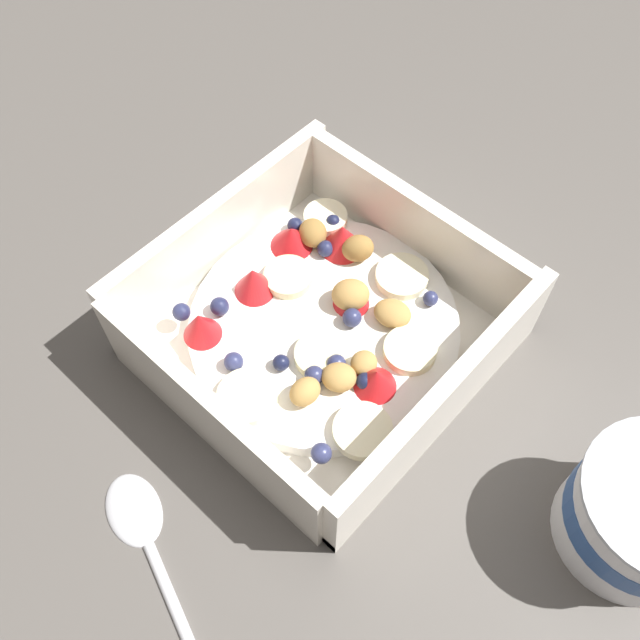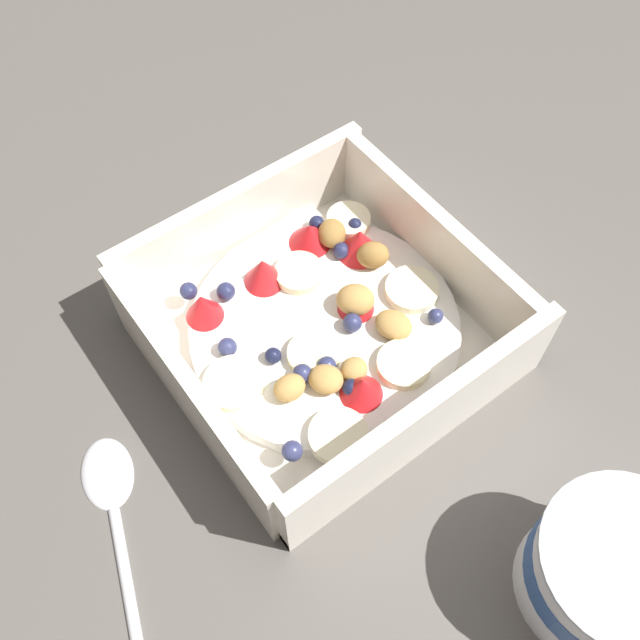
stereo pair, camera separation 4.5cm
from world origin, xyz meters
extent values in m
plane|color=#56514C|center=(0.00, 0.00, 0.00)|extent=(2.40, 2.40, 0.00)
cube|color=white|center=(0.00, 0.02, 0.01)|extent=(0.20, 0.20, 0.01)
cube|color=white|center=(0.00, -0.08, 0.03)|extent=(0.20, 0.01, 0.07)
cube|color=white|center=(0.00, 0.12, 0.03)|extent=(0.20, 0.01, 0.07)
cube|color=white|center=(-0.09, 0.02, 0.03)|extent=(0.01, 0.18, 0.07)
cube|color=white|center=(0.10, 0.02, 0.03)|extent=(0.01, 0.18, 0.07)
cylinder|color=white|center=(0.00, 0.02, 0.02)|extent=(0.18, 0.18, 0.01)
cylinder|color=beige|center=(-0.01, -0.02, 0.03)|extent=(0.05, 0.05, 0.01)
cylinder|color=#F4EAB7|center=(-0.02, 0.08, 0.03)|extent=(0.05, 0.05, 0.01)
cylinder|color=#F4EAB7|center=(0.07, 0.02, 0.03)|extent=(0.05, 0.05, 0.01)
cylinder|color=#F7EFC6|center=(-0.06, 0.04, 0.03)|extent=(0.05, 0.05, 0.01)
cylinder|color=#F7EFC6|center=(0.04, 0.09, 0.03)|extent=(0.05, 0.05, 0.01)
cylinder|color=beige|center=(0.02, 0.04, 0.03)|extent=(0.05, 0.05, 0.01)
cylinder|color=#F7EFC6|center=(-0.07, -0.04, 0.03)|extent=(0.04, 0.04, 0.01)
cone|color=red|center=(-0.05, -0.01, 0.03)|extent=(0.04, 0.04, 0.02)
cone|color=red|center=(-0.02, 0.02, 0.03)|extent=(0.03, 0.03, 0.02)
cone|color=red|center=(0.06, -0.03, 0.03)|extent=(0.04, 0.04, 0.02)
cone|color=red|center=(0.01, -0.03, 0.03)|extent=(0.04, 0.04, 0.02)
cone|color=red|center=(-0.03, -0.04, 0.03)|extent=(0.04, 0.04, 0.02)
cone|color=red|center=(0.01, 0.07, 0.03)|extent=(0.03, 0.03, 0.02)
sphere|color=#23284C|center=(-0.04, -0.02, 0.03)|extent=(0.01, 0.01, 0.01)
sphere|color=navy|center=(-0.06, 0.06, 0.03)|extent=(0.01, 0.01, 0.01)
sphere|color=navy|center=(-0.03, 0.05, 0.03)|extent=(0.01, 0.01, 0.01)
sphere|color=#191E3D|center=(0.02, 0.07, 0.03)|extent=(0.01, 0.01, 0.01)
sphere|color=navy|center=(-0.01, 0.03, 0.03)|extent=(0.01, 0.01, 0.01)
sphere|color=#191E3D|center=(0.04, 0.02, 0.03)|extent=(0.01, 0.01, 0.01)
sphere|color=#23284C|center=(0.04, -0.04, 0.03)|extent=(0.01, 0.01, 0.01)
sphere|color=navy|center=(0.06, 0.00, 0.03)|extent=(0.01, 0.01, 0.01)
sphere|color=#191E3D|center=(-0.04, -0.05, 0.03)|extent=(0.01, 0.01, 0.01)
sphere|color=navy|center=(0.04, 0.04, 0.03)|extent=(0.01, 0.01, 0.01)
sphere|color=#191E3D|center=(-0.07, -0.03, 0.03)|extent=(0.01, 0.01, 0.01)
sphere|color=navy|center=(0.02, 0.05, 0.03)|extent=(0.01, 0.01, 0.01)
sphere|color=navy|center=(0.07, 0.08, 0.03)|extent=(0.01, 0.01, 0.01)
sphere|color=#23284C|center=(0.06, -0.05, 0.03)|extent=(0.01, 0.01, 0.01)
ellipsoid|color=tan|center=(0.01, 0.06, 0.03)|extent=(0.02, 0.02, 0.01)
ellipsoid|color=tan|center=(-0.03, 0.05, 0.03)|extent=(0.03, 0.03, 0.01)
ellipsoid|color=olive|center=(-0.05, -0.03, 0.03)|extent=(0.03, 0.03, 0.02)
ellipsoid|color=tan|center=(-0.02, 0.02, 0.03)|extent=(0.03, 0.03, 0.02)
ellipsoid|color=tan|center=(0.03, 0.06, 0.03)|extent=(0.03, 0.03, 0.02)
ellipsoid|color=olive|center=(-0.06, 0.00, 0.03)|extent=(0.03, 0.03, 0.02)
ellipsoid|color=tan|center=(0.05, 0.05, 0.03)|extent=(0.02, 0.02, 0.02)
ellipsoid|color=silver|center=(0.16, 0.02, 0.00)|extent=(0.05, 0.06, 0.01)
cylinder|color=silver|center=(0.19, 0.10, 0.00)|extent=(0.05, 0.12, 0.01)
cylinder|color=white|center=(-0.02, 0.24, 0.03)|extent=(0.08, 0.08, 0.06)
cylinder|color=#2D5193|center=(-0.02, 0.24, 0.03)|extent=(0.08, 0.08, 0.02)
cylinder|color=#B7BCC6|center=(-0.02, 0.24, 0.06)|extent=(0.09, 0.09, 0.00)
camera|label=1|loc=(0.18, 0.18, 0.41)|focal=39.09mm
camera|label=2|loc=(0.15, 0.21, 0.41)|focal=39.09mm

